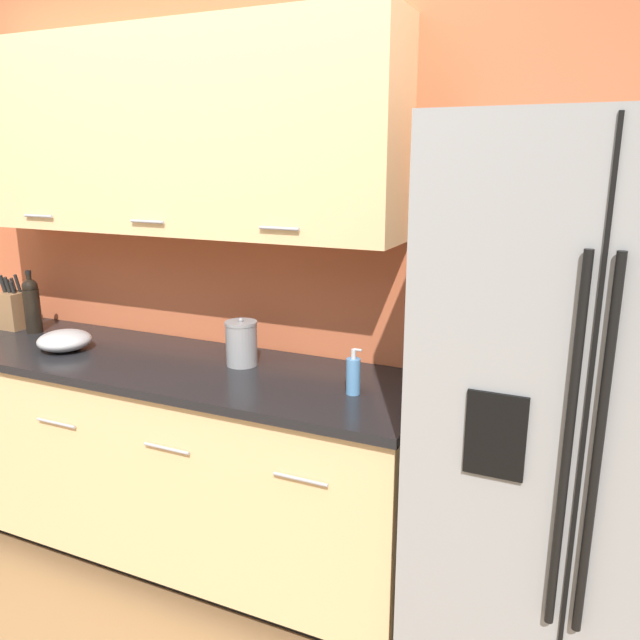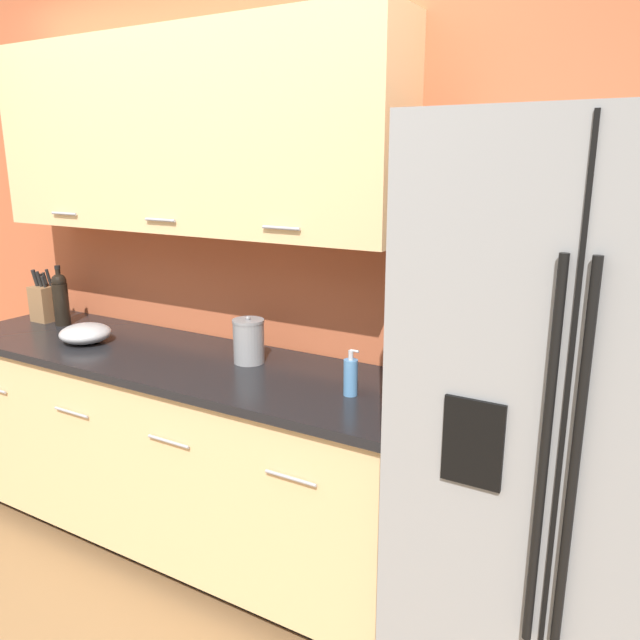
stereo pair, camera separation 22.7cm
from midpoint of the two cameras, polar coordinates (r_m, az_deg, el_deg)
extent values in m
cube|color=#BC5B38|center=(2.86, -5.35, 5.59)|extent=(10.00, 0.05, 2.60)
cube|color=#E0B77F|center=(2.75, -9.91, 16.38)|extent=(1.98, 0.32, 0.80)
cylinder|color=#99999E|center=(3.06, -20.42, 9.10)|extent=(0.16, 0.01, 0.01)
cylinder|color=#99999E|center=(2.63, -12.02, 8.93)|extent=(0.16, 0.01, 0.01)
cylinder|color=#99999E|center=(2.27, -0.71, 8.40)|extent=(0.16, 0.01, 0.01)
cube|color=black|center=(3.15, -9.89, -18.26)|extent=(2.25, 0.54, 0.09)
cube|color=#E0B77F|center=(2.91, -10.79, -11.24)|extent=(2.29, 0.62, 0.80)
cube|color=black|center=(2.75, -11.37, -3.49)|extent=(2.31, 0.64, 0.03)
cylinder|color=#99999E|center=(2.80, -19.67, -8.00)|extent=(0.20, 0.01, 0.01)
cylinder|color=#99999E|center=(2.43, -11.09, -10.90)|extent=(0.20, 0.01, 0.01)
cylinder|color=#99999E|center=(2.14, 0.41, -14.33)|extent=(0.20, 0.01, 0.01)
cube|color=gray|center=(2.07, 25.61, -10.04)|extent=(0.96, 0.72, 1.87)
cube|color=black|center=(1.74, 24.45, -14.61)|extent=(0.01, 0.01, 1.83)
cylinder|color=black|center=(1.69, 23.54, -11.87)|extent=(0.02, 0.02, 1.03)
cylinder|color=black|center=(1.69, 25.94, -12.21)|extent=(0.02, 0.02, 1.03)
cube|color=black|center=(1.72, 17.56, -10.77)|extent=(0.16, 0.01, 0.24)
cube|color=olive|center=(3.48, -22.18, 1.38)|extent=(0.12, 0.11, 0.18)
cylinder|color=black|center=(3.49, -22.48, 3.43)|extent=(0.02, 0.03, 0.06)
cylinder|color=black|center=(3.47, -22.94, 3.55)|extent=(0.02, 0.04, 0.09)
cylinder|color=black|center=(3.47, -22.17, 3.47)|extent=(0.02, 0.03, 0.07)
cylinder|color=black|center=(3.44, -22.61, 3.46)|extent=(0.02, 0.03, 0.08)
cylinder|color=black|center=(3.44, -21.86, 3.60)|extent=(0.02, 0.03, 0.09)
cylinder|color=black|center=(3.42, -22.27, 3.24)|extent=(0.01, 0.03, 0.06)
cylinder|color=black|center=(3.36, -20.83, 1.33)|extent=(0.08, 0.08, 0.21)
sphere|color=black|center=(3.33, -21.02, 3.34)|extent=(0.07, 0.07, 0.07)
cylinder|color=black|center=(3.33, -21.05, 3.73)|extent=(0.02, 0.02, 0.07)
cylinder|color=black|center=(3.32, -21.12, 4.50)|extent=(0.03, 0.03, 0.02)
cylinder|color=#4C7FB2|center=(2.23, 5.73, -5.30)|extent=(0.05, 0.05, 0.13)
cylinder|color=#B2B2B5|center=(2.20, 5.79, -3.26)|extent=(0.02, 0.02, 0.04)
cylinder|color=#B2B2B5|center=(2.19, 6.16, -2.88)|extent=(0.03, 0.01, 0.01)
cylinder|color=gray|center=(2.57, -4.03, -2.10)|extent=(0.13, 0.13, 0.17)
cylinder|color=gray|center=(2.55, -4.07, -0.12)|extent=(0.13, 0.13, 0.01)
sphere|color=gray|center=(2.54, -4.08, 0.14)|extent=(0.02, 0.02, 0.02)
ellipsoid|color=#A3A3A5|center=(3.01, -18.67, -1.19)|extent=(0.23, 0.23, 0.09)
camera|label=1|loc=(0.11, -87.14, 0.75)|focal=35.00mm
camera|label=2|loc=(0.11, 92.86, -0.75)|focal=35.00mm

